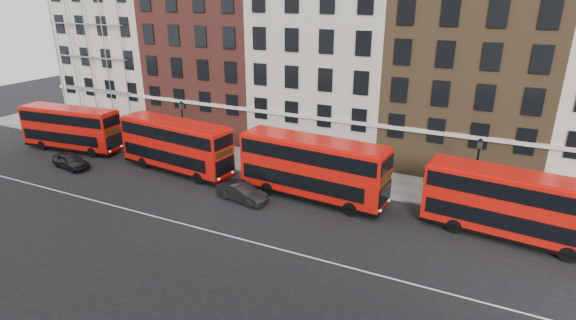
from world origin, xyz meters
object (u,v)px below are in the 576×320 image
at_px(bus_b, 176,145).
at_px(bus_a, 70,128).
at_px(bus_d, 511,204).
at_px(car_front, 242,192).
at_px(bus_c, 312,167).
at_px(car_rear, 71,161).

bearing_deg(bus_b, bus_a, -173.62).
bearing_deg(bus_d, bus_b, -173.97).
bearing_deg(car_front, bus_b, 81.71).
height_order(bus_d, car_front, bus_d).
distance_m(bus_c, car_front, 5.59).
bearing_deg(bus_a, bus_c, -5.85).
distance_m(bus_c, bus_d, 13.46).
relative_size(bus_a, bus_b, 0.95).
xyz_separation_m(bus_a, bus_d, (39.05, 0.01, 0.07)).
distance_m(bus_b, bus_c, 12.71).
bearing_deg(bus_c, bus_a, -175.63).
relative_size(bus_b, car_front, 2.67).
bearing_deg(bus_c, bus_d, 4.36).
height_order(bus_a, bus_c, bus_c).
xyz_separation_m(bus_a, bus_c, (25.60, 0.01, 0.24)).
height_order(bus_b, car_front, bus_b).
bearing_deg(bus_c, bus_b, -175.65).
bearing_deg(bus_b, car_front, -11.72).
height_order(bus_d, car_rear, bus_d).
distance_m(bus_b, car_rear, 9.87).
height_order(bus_a, car_front, bus_a).
height_order(bus_c, car_rear, bus_c).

